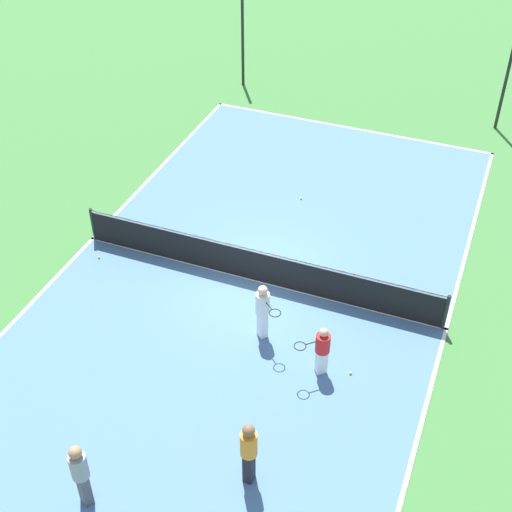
{
  "coord_description": "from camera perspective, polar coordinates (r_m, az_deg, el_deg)",
  "views": [
    {
      "loc": [
        5.64,
        -14.33,
        13.16
      ],
      "look_at": [
        0.0,
        0.0,
        0.9
      ],
      "focal_mm": 50.0,
      "sensor_mm": 36.0,
      "label": 1
    }
  ],
  "objects": [
    {
      "name": "tennis_ball_midcourt",
      "position": [
        17.82,
        7.57,
        -9.27
      ],
      "size": [
        0.07,
        0.07,
        0.07
      ],
      "primitive_type": "sphere",
      "color": "#CCE033",
      "rests_on": "court_surface"
    },
    {
      "name": "tennis_net",
      "position": [
        19.88,
        -0.0,
        -0.7
      ],
      "size": [
        10.65,
        0.1,
        1.12
      ],
      "color": "black",
      "rests_on": "court_surface"
    },
    {
      "name": "tennis_ball_right_alley",
      "position": [
        21.49,
        -12.46,
        -0.11
      ],
      "size": [
        0.07,
        0.07,
        0.07
      ],
      "primitive_type": "sphere",
      "color": "#CCE033",
      "rests_on": "court_surface"
    },
    {
      "name": "player_coach_red",
      "position": [
        17.23,
        5.3,
        -7.35
      ],
      "size": [
        0.91,
        0.88,
        1.45
      ],
      "rotation": [
        0.0,
        0.0,
        3.89
      ],
      "color": "white",
      "rests_on": "court_surface"
    },
    {
      "name": "player_baseline_gray",
      "position": [
        15.12,
        -13.89,
        -16.41
      ],
      "size": [
        0.49,
        0.49,
        1.78
      ],
      "rotation": [
        0.0,
        0.0,
        2.65
      ],
      "color": "#4C4C51",
      "rests_on": "court_surface"
    },
    {
      "name": "player_far_white",
      "position": [
        17.94,
        0.55,
        -4.2
      ],
      "size": [
        0.93,
        0.84,
        1.68
      ],
      "rotation": [
        0.0,
        0.0,
        5.61
      ],
      "color": "white",
      "rests_on": "court_surface"
    },
    {
      "name": "ground_plane",
      "position": [
        20.26,
        -0.0,
        -1.99
      ],
      "size": [
        80.0,
        80.0,
        0.0
      ],
      "primitive_type": "plane",
      "color": "#3D7538"
    },
    {
      "name": "court_surface",
      "position": [
        20.25,
        -0.0,
        -1.97
      ],
      "size": [
        10.85,
        19.5,
        0.02
      ],
      "color": "#4C729E",
      "rests_on": "ground_plane"
    },
    {
      "name": "tennis_ball_near_net",
      "position": [
        23.55,
        3.65,
        4.63
      ],
      "size": [
        0.07,
        0.07,
        0.07
      ],
      "primitive_type": "sphere",
      "color": "#CCE033",
      "rests_on": "court_surface"
    },
    {
      "name": "fence_post_back_left",
      "position": [
        30.45,
        -1.07,
        16.71
      ],
      "size": [
        0.12,
        0.12,
        3.7
      ],
      "color": "black",
      "rests_on": "ground_plane"
    },
    {
      "name": "player_center_orange",
      "position": [
        15.04,
        -0.58,
        -15.22
      ],
      "size": [
        0.37,
        0.37,
        1.75
      ],
      "rotation": [
        0.0,
        0.0,
        4.7
      ],
      "color": "black",
      "rests_on": "court_surface"
    },
    {
      "name": "fence_post_back_right",
      "position": [
        28.45,
        19.33,
        12.94
      ],
      "size": [
        0.12,
        0.12,
        3.7
      ],
      "color": "black",
      "rests_on": "ground_plane"
    }
  ]
}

